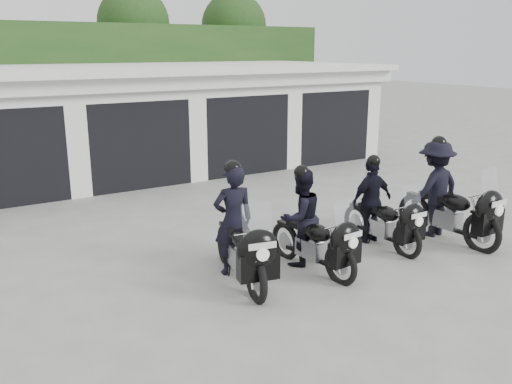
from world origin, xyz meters
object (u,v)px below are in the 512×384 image
police_bike_b (308,225)px  police_bike_d (442,194)px  police_bike_c (377,206)px  police_bike_a (240,234)px

police_bike_b → police_bike_d: police_bike_d is taller
police_bike_c → police_bike_b: bearing=-172.9°
police_bike_c → police_bike_d: 1.34m
police_bike_d → police_bike_c: bearing=162.0°
police_bike_a → police_bike_c: (2.91, 0.09, -0.04)m
police_bike_b → police_bike_d: 3.01m
police_bike_a → police_bike_c: size_ratio=1.11×
police_bike_c → police_bike_d: police_bike_d is taller
police_bike_a → police_bike_d: size_ratio=0.95×
police_bike_c → police_bike_d: bearing=-15.8°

